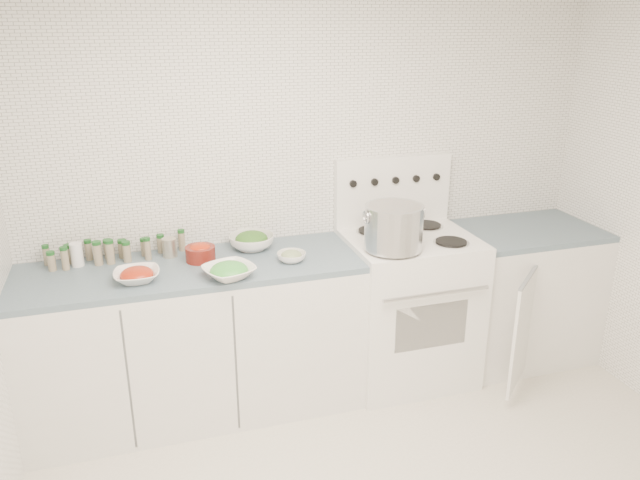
{
  "coord_description": "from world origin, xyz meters",
  "views": [
    {
      "loc": [
        -1.08,
        -2.01,
        2.19
      ],
      "look_at": [
        -0.1,
        1.14,
        0.99
      ],
      "focal_mm": 35.0,
      "sensor_mm": 36.0,
      "label": 1
    }
  ],
  "objects_px": {
    "stock_pot": "(394,225)",
    "bowl_tomato": "(137,275)",
    "bowl_snowpea": "(229,271)",
    "stove": "(407,303)"
  },
  "relations": [
    {
      "from": "stock_pot",
      "to": "bowl_snowpea",
      "type": "xyz_separation_m",
      "value": [
        -0.93,
        -0.04,
        -0.15
      ]
    },
    {
      "from": "stove",
      "to": "bowl_tomato",
      "type": "xyz_separation_m",
      "value": [
        -1.59,
        -0.12,
        0.44
      ]
    },
    {
      "from": "stove",
      "to": "stock_pot",
      "type": "relative_size",
      "value": 3.91
    },
    {
      "from": "stock_pot",
      "to": "bowl_tomato",
      "type": "height_order",
      "value": "stock_pot"
    },
    {
      "from": "stock_pot",
      "to": "bowl_snowpea",
      "type": "bearing_deg",
      "value": -177.82
    },
    {
      "from": "bowl_snowpea",
      "to": "bowl_tomato",
      "type": "bearing_deg",
      "value": 168.21
    },
    {
      "from": "stove",
      "to": "stock_pot",
      "type": "distance_m",
      "value": 0.64
    },
    {
      "from": "stove",
      "to": "bowl_tomato",
      "type": "bearing_deg",
      "value": -175.71
    },
    {
      "from": "stove",
      "to": "bowl_snowpea",
      "type": "relative_size",
      "value": 4.12
    },
    {
      "from": "stock_pot",
      "to": "bowl_tomato",
      "type": "distance_m",
      "value": 1.4
    }
  ]
}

